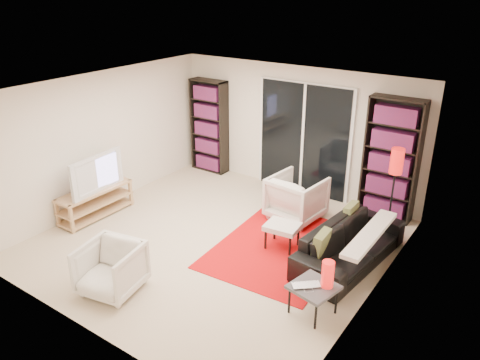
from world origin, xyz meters
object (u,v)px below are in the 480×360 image
(armchair_back, at_px, (297,198))
(side_table, at_px, (314,289))
(sofa, at_px, (350,245))
(floor_lamp, at_px, (396,170))
(armchair_front, at_px, (111,269))
(bookshelf_left, at_px, (209,126))
(tv_stand, at_px, (96,202))
(bookshelf_right, at_px, (391,160))
(ottoman, at_px, (282,228))

(armchair_back, relative_size, side_table, 1.42)
(sofa, relative_size, floor_lamp, 1.37)
(armchair_back, relative_size, armchair_front, 1.14)
(bookshelf_left, relative_size, tv_stand, 1.44)
(sofa, xyz_separation_m, side_table, (0.07, -1.33, 0.06))
(armchair_back, relative_size, floor_lamp, 0.58)
(side_table, bearing_deg, bookshelf_left, 142.66)
(bookshelf_right, bearing_deg, tv_stand, -145.51)
(armchair_front, bearing_deg, tv_stand, 134.33)
(floor_lamp, bearing_deg, armchair_back, -167.33)
(bookshelf_right, height_order, ottoman, bookshelf_right)
(bookshelf_left, bearing_deg, armchair_front, -68.75)
(bookshelf_left, distance_m, floor_lamp, 4.16)
(side_table, bearing_deg, ottoman, 133.97)
(armchair_back, bearing_deg, ottoman, 112.40)
(sofa, height_order, armchair_back, armchair_back)
(tv_stand, bearing_deg, floor_lamp, 27.02)
(armchair_back, height_order, side_table, armchair_back)
(ottoman, distance_m, side_table, 1.57)
(bookshelf_right, bearing_deg, sofa, -87.68)
(sofa, bearing_deg, armchair_front, 142.81)
(sofa, xyz_separation_m, floor_lamp, (0.19, 1.12, 0.84))
(sofa, height_order, ottoman, sofa)
(bookshelf_left, distance_m, armchair_back, 2.84)
(sofa, bearing_deg, armchair_back, 65.38)
(bookshelf_left, distance_m, side_table, 5.06)
(armchair_front, relative_size, floor_lamp, 0.51)
(tv_stand, distance_m, side_table, 4.29)
(bookshelf_right, relative_size, armchair_front, 2.81)
(tv_stand, distance_m, armchair_front, 2.31)
(ottoman, bearing_deg, bookshelf_right, 63.83)
(bookshelf_left, relative_size, armchair_back, 2.29)
(tv_stand, bearing_deg, ottoman, 16.13)
(tv_stand, distance_m, sofa, 4.36)
(tv_stand, relative_size, sofa, 0.67)
(tv_stand, bearing_deg, bookshelf_right, 34.49)
(bookshelf_right, bearing_deg, ottoman, -116.17)
(armchair_front, bearing_deg, floor_lamp, 43.55)
(bookshelf_left, height_order, tv_stand, bookshelf_left)
(floor_lamp, bearing_deg, tv_stand, -152.98)
(armchair_back, height_order, floor_lamp, floor_lamp)
(tv_stand, bearing_deg, side_table, -2.70)
(armchair_front, xyz_separation_m, floor_lamp, (2.50, 3.55, 0.79))
(armchair_back, bearing_deg, floor_lamp, -161.45)
(sofa, xyz_separation_m, ottoman, (-1.01, -0.20, 0.05))
(armchair_back, xyz_separation_m, armchair_front, (-1.00, -3.21, -0.05))
(bookshelf_left, relative_size, floor_lamp, 1.32)
(bookshelf_right, relative_size, ottoman, 3.86)
(armchair_back, distance_m, ottoman, 1.03)
(bookshelf_left, bearing_deg, ottoman, -33.44)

